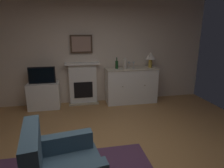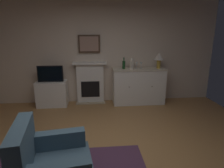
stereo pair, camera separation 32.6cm
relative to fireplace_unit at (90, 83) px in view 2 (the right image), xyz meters
The scene contains 13 objects.
ground_plane 2.62m from the fireplace_unit, 83.16° to the right, with size 6.12×5.38×0.10m, color #9E7042.
wall_rear 0.97m from the fireplace_unit, 22.81° to the left, with size 6.12×0.06×2.93m, color beige.
fireplace_unit is the anchor object (origin of this frame).
framed_picture 1.01m from the fireplace_unit, 90.00° to the left, with size 0.55×0.04×0.45m.
sideboard_cabinet 1.28m from the fireplace_unit, ahead, with size 1.37×0.49×0.94m.
table_lamp 1.90m from the fireplace_unit, ahead, with size 0.26×0.26×0.40m.
wine_bottle 1.01m from the fireplace_unit, 11.03° to the right, with size 0.08×0.08×0.29m.
wine_glass_left 1.31m from the fireplace_unit, ahead, with size 0.07×0.07×0.16m.
wine_glass_center 1.42m from the fireplace_unit, ahead, with size 0.07×0.07×0.16m.
vase_decorative 1.21m from the fireplace_unit, 12.02° to the right, with size 0.11×0.11×0.28m.
tv_cabinet 1.01m from the fireplace_unit, behind, with size 0.75×0.42×0.65m.
tv_set 1.04m from the fireplace_unit, 169.23° to the right, with size 0.62×0.07×0.40m.
armchair 3.12m from the fireplace_unit, 97.51° to the right, with size 0.91×0.88×0.92m.
Camera 2 is at (-0.19, -2.46, 1.85)m, focal length 31.00 mm.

